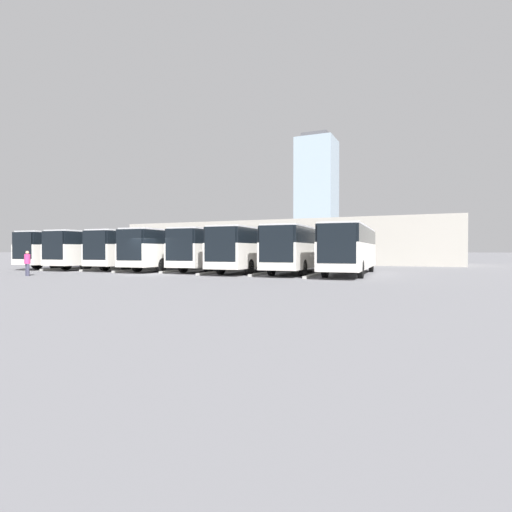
% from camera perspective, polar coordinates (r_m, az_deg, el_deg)
% --- Properties ---
extents(ground_plane, '(600.00, 600.00, 0.00)m').
position_cam_1_polar(ground_plane, '(28.55, -15.07, -2.53)').
color(ground_plane, slate).
extents(bus_0, '(3.12, 12.27, 3.26)m').
position_cam_1_polar(bus_0, '(28.07, 13.40, 1.14)').
color(bus_0, silver).
rests_on(bus_0, ground_plane).
extents(curb_divider_0, '(0.68, 7.49, 0.15)m').
position_cam_1_polar(curb_divider_0, '(26.77, 8.81, -2.57)').
color(curb_divider_0, '#9E9E99').
rests_on(curb_divider_0, ground_plane).
extents(bus_1, '(3.12, 12.27, 3.26)m').
position_cam_1_polar(bus_1, '(29.33, 6.50, 1.14)').
color(bus_1, silver).
rests_on(bus_1, ground_plane).
extents(curb_divider_1, '(0.68, 7.49, 0.15)m').
position_cam_1_polar(curb_divider_1, '(28.30, 1.85, -2.38)').
color(curb_divider_1, '#9E9E99').
rests_on(curb_divider_1, ground_plane).
extents(bus_2, '(3.12, 12.27, 3.26)m').
position_cam_1_polar(bus_2, '(30.42, -0.22, 1.13)').
color(bus_2, silver).
rests_on(bus_2, ground_plane).
extents(curb_divider_2, '(0.68, 7.49, 0.15)m').
position_cam_1_polar(curb_divider_2, '(29.67, -4.87, -2.23)').
color(curb_divider_2, '#9E9E99').
rests_on(curb_divider_2, ground_plane).
extents(bus_3, '(3.12, 12.27, 3.26)m').
position_cam_1_polar(bus_3, '(32.85, -5.41, 1.11)').
color(bus_3, silver).
rests_on(bus_3, ground_plane).
extents(curb_divider_3, '(0.68, 7.49, 0.15)m').
position_cam_1_polar(curb_divider_3, '(32.32, -9.80, -1.99)').
color(curb_divider_3, '#9E9E99').
rests_on(curb_divider_3, ground_plane).
extents(bus_4, '(3.12, 12.27, 3.26)m').
position_cam_1_polar(bus_4, '(34.16, -11.40, 1.09)').
color(bus_4, silver).
rests_on(bus_4, ground_plane).
extents(curb_divider_4, '(0.68, 7.49, 0.15)m').
position_cam_1_polar(curb_divider_4, '(33.89, -15.68, -1.88)').
color(curb_divider_4, '#9E9E99').
rests_on(curb_divider_4, ground_plane).
extents(bus_5, '(3.12, 12.27, 3.26)m').
position_cam_1_polar(bus_5, '(36.69, -15.71, 1.05)').
color(bus_5, silver).
rests_on(bus_5, ground_plane).
extents(curb_divider_5, '(0.68, 7.49, 0.15)m').
position_cam_1_polar(curb_divider_5, '(36.61, -19.71, -1.70)').
color(curb_divider_5, '#9E9E99').
rests_on(curb_divider_5, ground_plane).
extents(bus_6, '(3.12, 12.27, 3.26)m').
position_cam_1_polar(bus_6, '(38.70, -20.45, 1.02)').
color(bus_6, silver).
rests_on(bus_6, ground_plane).
extents(curb_divider_6, '(0.68, 7.49, 0.15)m').
position_cam_1_polar(curb_divider_6, '(38.82, -24.23, -1.58)').
color(curb_divider_6, '#9E9E99').
rests_on(curb_divider_6, ground_plane).
extents(bus_7, '(3.12, 12.27, 3.26)m').
position_cam_1_polar(bus_7, '(41.43, -23.93, 0.98)').
color(bus_7, silver).
rests_on(bus_7, ground_plane).
extents(pedestrian, '(0.45, 0.45, 1.62)m').
position_cam_1_polar(pedestrian, '(29.64, -29.86, -0.81)').
color(pedestrian, '#38384C').
rests_on(pedestrian, ground_plane).
extents(station_building, '(42.04, 15.34, 5.30)m').
position_cam_1_polar(station_building, '(53.22, 4.31, 1.93)').
color(station_building, '#A8A399').
rests_on(station_building, ground_plane).
extents(office_tower, '(18.12, 18.12, 58.48)m').
position_cam_1_polar(office_tower, '(200.88, 8.67, 8.55)').
color(office_tower, '#93A8B7').
rests_on(office_tower, ground_plane).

